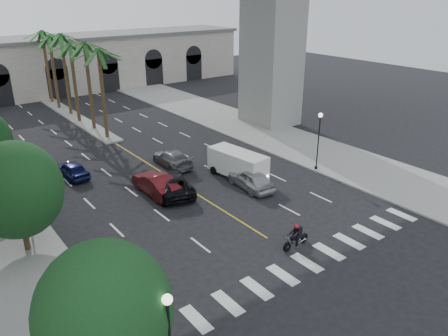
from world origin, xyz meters
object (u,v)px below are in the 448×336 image
Objects in this scene: car_a at (251,179)px; car_d at (172,158)px; lamp_post_right at (319,136)px; traffic_signal_far at (104,272)px; pedestrian_b at (89,281)px; lamp_post_left_far at (21,168)px; motorcycle_rider at (297,236)px; car_e at (72,170)px; traffic_signal_near at (142,318)px; car_b at (156,184)px; car_c at (171,184)px; cargo_van at (238,163)px; pedestrian_a at (65,277)px.

car_a is 0.94× the size of car_d.
car_a is at bearing 174.73° from lamp_post_right.
traffic_signal_far is 2.16× the size of pedestrian_b.
lamp_post_right reaches higher than pedestrian_b.
pedestrian_b is at bearing 96.19° from traffic_signal_far.
lamp_post_left_far reaches higher than traffic_signal_far.
car_e is (-7.54, 19.56, -0.01)m from motorcycle_rider.
car_d is at bearing 138.22° from lamp_post_right.
traffic_signal_near is 0.70× the size of car_b.
car_c is (9.90, -4.17, -2.41)m from lamp_post_left_far.
traffic_signal_near is at bearing -90.00° from traffic_signal_far.
lamp_post_right is 1.25× the size of car_e.
cargo_van is 18.46m from pedestrian_a.
pedestrian_b is (-10.00, -8.49, 0.18)m from car_c.
cargo_van is at bearing 169.07° from car_b.
motorcycle_rider and car_c have the same top height.
traffic_signal_near is 0.85× the size of car_e.
traffic_signal_near is 1.61× the size of motorcycle_rider.
lamp_post_left_far is 13.25m from car_d.
car_b is 0.91× the size of cargo_van.
car_c is at bearing 59.79° from car_d.
cargo_van is at bearing 40.10° from traffic_signal_near.
pedestrian_a is (-1.16, 2.77, -1.39)m from traffic_signal_far.
traffic_signal_far is at bearing -78.90° from pedestrian_a.
traffic_signal_far is at bearing 90.00° from traffic_signal_near.
lamp_post_right is at bearing 32.91° from motorcycle_rider.
lamp_post_right is at bearing 142.25° from car_e.
lamp_post_right is at bearing 178.56° from car_c.
car_b is at bearing 162.08° from cargo_van.
motorcycle_rider is at bearing 12.43° from traffic_signal_near.
car_a is 0.91× the size of car_b.
traffic_signal_far reaches higher than pedestrian_a.
lamp_post_right reaches higher than cargo_van.
car_b is at bearing 48.26° from car_d.
motorcycle_rider is (12.19, -15.83, -2.48)m from lamp_post_left_far.
lamp_post_right is 1.12× the size of car_a.
motorcycle_rider is at bearing -52.41° from lamp_post_left_far.
traffic_signal_far is 3.31m from pedestrian_a.
traffic_signal_near reaches higher than car_a.
pedestrian_a is 1.34m from pedestrian_b.
car_d is (4.13, 4.34, -0.13)m from car_b.
traffic_signal_near is 0.62× the size of car_c.
lamp_post_right is 1.02× the size of car_b.
lamp_post_left_far is at bearing 33.82° from car_e.
traffic_signal_near is (-22.70, -10.50, -0.71)m from lamp_post_right.
lamp_post_left_far is 3.17× the size of pedestrian_b.
motorcycle_rider is at bearing -28.84° from pedestrian_a.
car_e is 2.53× the size of pedestrian_b.
motorcycle_rider is 0.39× the size of car_c.
car_e is 2.20× the size of pedestrian_a.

